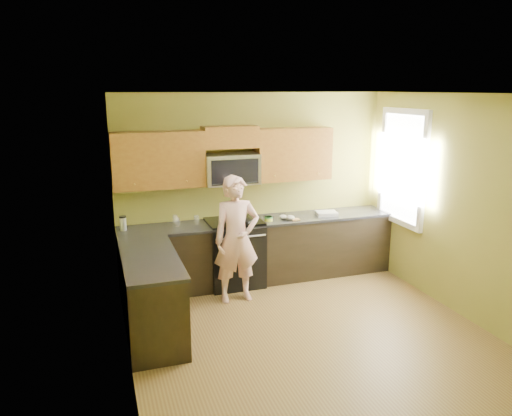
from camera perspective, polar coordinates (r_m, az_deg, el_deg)
name	(u,v)px	position (r m, az deg, el deg)	size (l,w,h in m)	color
floor	(308,333)	(5.86, 6.09, -14.28)	(4.00, 4.00, 0.00)	brown
ceiling	(315,93)	(5.17, 6.87, 13.16)	(4.00, 4.00, 0.00)	white
wall_back	(254,186)	(7.17, -0.26, 2.55)	(4.00, 4.00, 0.00)	olive
wall_front	(429,290)	(3.74, 19.58, -9.03)	(4.00, 4.00, 0.00)	olive
wall_left	(122,237)	(4.89, -15.38, -3.35)	(4.00, 4.00, 0.00)	olive
wall_right	(461,207)	(6.44, 22.83, 0.16)	(4.00, 4.00, 0.00)	olive
cabinet_back_run	(260,251)	(7.13, 0.51, -5.09)	(4.00, 0.60, 0.88)	black
cabinet_left_run	(151,296)	(5.78, -12.17, -10.06)	(0.60, 1.60, 0.88)	black
countertop_back	(261,221)	(6.99, 0.54, -1.54)	(4.00, 0.62, 0.04)	black
countertop_left	(150,258)	(5.62, -12.30, -5.75)	(0.62, 1.60, 0.04)	black
stove	(234,252)	(6.98, -2.54, -5.21)	(0.76, 0.65, 0.95)	black
microwave	(231,184)	(6.85, -2.92, 2.85)	(0.76, 0.40, 0.42)	silver
upper_cab_left	(160,188)	(6.69, -11.20, 2.34)	(1.22, 0.33, 0.75)	brown
upper_cab_right	(292,179)	(7.18, 4.25, 3.35)	(1.12, 0.33, 0.75)	brown
upper_cab_over_mw	(230,137)	(6.79, -3.07, 8.30)	(0.76, 0.33, 0.30)	brown
window	(403,168)	(7.30, 16.77, 4.56)	(0.06, 1.06, 1.66)	white
woman	(237,239)	(6.36, -2.29, -3.68)	(0.61, 0.40, 1.68)	#E17D70
frying_pan	(243,223)	(6.68, -1.50, -1.82)	(0.24, 0.41, 0.05)	black
butter_tub	(269,221)	(6.91, 1.49, -1.54)	(0.12, 0.12, 0.08)	#E0EE3E
toast_slice	(296,220)	(6.98, 4.65, -1.36)	(0.11, 0.11, 0.01)	#B27F47
napkin_a	(283,217)	(7.03, 3.18, -1.04)	(0.11, 0.12, 0.06)	silver
napkin_b	(290,218)	(6.98, 4.05, -1.13)	(0.12, 0.13, 0.07)	silver
dish_towel	(327,213)	(7.31, 8.25, -0.62)	(0.30, 0.24, 0.05)	white
travel_mug	(124,230)	(6.71, -15.23, -2.52)	(0.09, 0.09, 0.19)	silver
glass_a	(175,219)	(6.87, -9.44, -1.31)	(0.07, 0.07, 0.12)	silver
glass_b	(177,222)	(6.72, -9.18, -1.63)	(0.07, 0.07, 0.12)	silver
glass_c	(196,220)	(6.79, -6.98, -1.39)	(0.07, 0.07, 0.12)	silver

